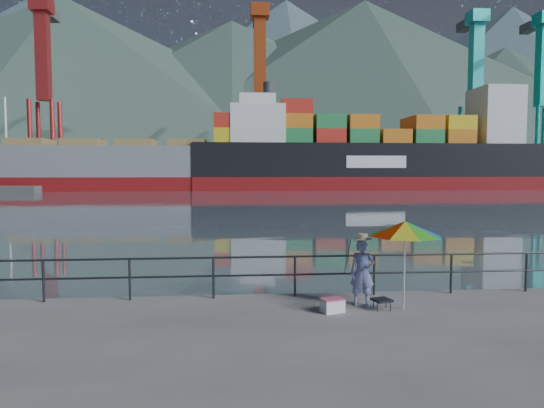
{
  "coord_description": "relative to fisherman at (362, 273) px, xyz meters",
  "views": [
    {
      "loc": [
        -0.55,
        -10.01,
        3.12
      ],
      "look_at": [
        0.79,
        6.0,
        2.0
      ],
      "focal_mm": 32.0,
      "sensor_mm": 36.0,
      "label": 1
    }
  ],
  "objects": [
    {
      "name": "fisherman",
      "position": [
        0.0,
        0.0,
        0.0
      ],
      "size": [
        0.62,
        0.48,
        1.53
      ],
      "primitive_type": "imported",
      "rotation": [
        0.0,
        0.0,
        -0.22
      ],
      "color": "navy",
      "rests_on": "ground"
    },
    {
      "name": "cooler_bag",
      "position": [
        -0.79,
        -0.47,
        -0.63
      ],
      "size": [
        0.55,
        0.45,
        0.27
      ],
      "primitive_type": "cube",
      "rotation": [
        0.0,
        0.0,
        0.32
      ],
      "color": "silver",
      "rests_on": "ground"
    },
    {
      "name": "fishing_rod",
      "position": [
        -0.05,
        1.23,
        -0.76
      ],
      "size": [
        0.26,
        1.65,
        1.17
      ],
      "primitive_type": "cylinder",
      "rotation": [
        0.96,
        0.0,
        -0.15
      ],
      "color": "black",
      "rests_on": "ground"
    },
    {
      "name": "harbor_water",
      "position": [
        -2.44,
        129.21,
        -0.76
      ],
      "size": [
        500.0,
        280.0,
        0.0
      ],
      "primitive_type": "cube",
      "color": "#50616B",
      "rests_on": "ground"
    },
    {
      "name": "far_dock",
      "position": [
        7.56,
        92.21,
        -0.76
      ],
      "size": [
        200.0,
        40.0,
        0.4
      ],
      "primitive_type": "cube",
      "color": "#514F4C",
      "rests_on": "ground"
    },
    {
      "name": "container_ship",
      "position": [
        22.41,
        72.22,
        5.07
      ],
      "size": [
        60.13,
        10.02,
        18.1
      ],
      "color": "maroon",
      "rests_on": "ground"
    },
    {
      "name": "port_cranes",
      "position": [
        28.56,
        83.21,
        15.24
      ],
      "size": [
        116.0,
        28.0,
        38.4
      ],
      "color": "red",
      "rests_on": "ground"
    },
    {
      "name": "mountains",
      "position": [
        36.37,
        206.95,
        34.79
      ],
      "size": [
        600.0,
        332.8,
        80.0
      ],
      "color": "#385147",
      "rests_on": "ground"
    },
    {
      "name": "beach_umbrella",
      "position": [
        0.84,
        -0.42,
        1.06
      ],
      "size": [
        1.69,
        1.69,
        2.0
      ],
      "color": "white",
      "rests_on": "ground"
    },
    {
      "name": "guardrail",
      "position": [
        -2.44,
        0.91,
        -0.24
      ],
      "size": [
        22.0,
        0.06,
        1.03
      ],
      "color": "#2D3033",
      "rests_on": "ground"
    },
    {
      "name": "container_stacks",
      "position": [
        29.47,
        93.09,
        2.59
      ],
      "size": [
        58.0,
        8.4,
        7.8
      ],
      "color": "orange",
      "rests_on": "ground"
    },
    {
      "name": "folding_stool",
      "position": [
        0.35,
        -0.39,
        -0.63
      ],
      "size": [
        0.47,
        0.47,
        0.25
      ],
      "color": "black",
      "rests_on": "ground"
    },
    {
      "name": "bulk_carrier",
      "position": [
        -14.36,
        72.15,
        3.31
      ],
      "size": [
        55.44,
        9.6,
        14.5
      ],
      "color": "maroon",
      "rests_on": "ground"
    }
  ]
}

